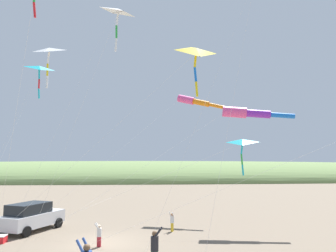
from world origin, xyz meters
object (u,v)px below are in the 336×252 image
Objects in this scene: parked_car at (31,217)px; kite_delta_white_trailing at (242,143)px; kite_delta_purple_drifting at (196,52)px; kite_windsock_rainbow_low_near at (194,101)px; kite_delta_long_streamer_left at (39,69)px; person_child_green_jacket at (172,220)px; person_adult_flyer at (155,246)px; kite_delta_orange_high_right at (118,12)px; cooler_box at (2,239)px; kite_delta_teal_far_right at (49,51)px; person_child_grey_jacket at (99,234)px; kite_windsock_black_fish_shape at (247,113)px.

parked_car is 14.52m from kite_delta_white_trailing.
kite_windsock_rainbow_low_near is (-11.06, 1.48, -0.56)m from kite_delta_purple_drifting.
kite_delta_purple_drifting is 1.08× the size of kite_delta_long_streamer_left.
person_child_green_jacket is at bearing -171.40° from kite_delta_purple_drifting.
person_adult_flyer is 12.88m from kite_delta_orange_high_right.
parked_car is 0.35× the size of kite_delta_orange_high_right.
kite_windsock_rainbow_low_near is at bearing 122.37° from cooler_box.
parked_car is at bearing -113.99° from kite_delta_white_trailing.
kite_delta_teal_far_right is at bearing -133.02° from kite_delta_purple_drifting.
cooler_box is 9.89m from person_adult_flyer.
kite_delta_teal_far_right is 17.83m from kite_delta_white_trailing.
parked_car is 0.33× the size of kite_delta_teal_far_right.
kite_delta_white_trailing is at bearing 114.89° from person_adult_flyer.
kite_delta_teal_far_right reaches higher than person_child_grey_jacket.
kite_windsock_black_fish_shape is 14.73m from kite_delta_long_streamer_left.
person_child_green_jacket is 0.11× the size of kite_delta_purple_drifting.
kite_delta_orange_high_right is at bearing -148.66° from person_adult_flyer.
parked_car is 9.85m from kite_delta_long_streamer_left.
person_child_grey_jacket is 0.11× the size of kite_delta_long_streamer_left.
kite_windsock_rainbow_low_near is 1.06× the size of kite_delta_white_trailing.
kite_delta_white_trailing is (2.74, 13.17, 5.38)m from cooler_box.
person_child_grey_jacket is (-3.67, -2.95, -0.27)m from person_adult_flyer.
parked_car is 11.11m from person_adult_flyer.
kite_delta_white_trailing is (-0.60, 2.46, -4.65)m from kite_delta_purple_drifting.
kite_delta_orange_high_right is at bearing -63.05° from kite_windsock_black_fish_shape.
kite_delta_orange_high_right reaches higher than kite_delta_white_trailing.
person_adult_flyer is 0.13× the size of kite_delta_teal_far_right.
person_child_grey_jacket is at bearing 54.23° from kite_delta_long_streamer_left.
kite_delta_teal_far_right is 16.53m from kite_windsock_black_fish_shape.
kite_delta_purple_drifting is at bearing 58.52° from parked_car.
kite_windsock_rainbow_low_near is 5.83m from kite_windsock_black_fish_shape.
kite_delta_orange_high_right is (-3.47, -2.11, 12.22)m from person_adult_flyer.
kite_delta_orange_high_right is 0.80× the size of kite_windsock_black_fish_shape.
kite_windsock_black_fish_shape reaches higher than person_child_grey_jacket.
kite_delta_white_trailing reaches higher than person_child_grey_jacket.
kite_delta_white_trailing reaches higher than person_adult_flyer.
person_child_green_jacket is at bearing 136.92° from kite_delta_orange_high_right.
parked_car reaches higher than person_child_green_jacket.
person_child_green_jacket is 0.09× the size of kite_delta_teal_far_right.
cooler_box is 0.49× the size of person_child_grey_jacket.
kite_delta_teal_far_right is at bearing -84.33° from kite_windsock_rainbow_low_near.
kite_delta_orange_high_right is (3.63, -3.40, 12.48)m from person_child_green_jacket.
person_child_green_jacket is 7.71m from kite_delta_white_trailing.
kite_windsock_black_fish_shape is (-7.99, 6.78, 7.06)m from person_adult_flyer.
cooler_box is 0.04× the size of kite_windsock_black_fish_shape.
person_child_green_jacket is 13.47m from kite_delta_long_streamer_left.
kite_delta_teal_far_right is (-9.86, -10.57, 3.24)m from kite_delta_purple_drifting.
kite_delta_teal_far_right is at bearing -169.81° from kite_delta_long_streamer_left.
kite_delta_long_streamer_left is (-2.20, 0.92, 10.57)m from cooler_box.
parked_car is at bearing -121.48° from kite_delta_purple_drifting.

